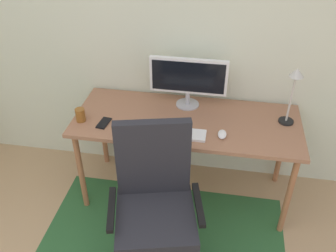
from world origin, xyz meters
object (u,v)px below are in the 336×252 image
at_px(keyboard, 175,133).
at_px(coffee_cup, 80,115).
at_px(monitor, 188,78).
at_px(office_chair, 155,217).
at_px(computer_mouse, 222,134).
at_px(cell_phone, 104,123).
at_px(desk_lamp, 294,86).
at_px(desk, 187,127).

relative_size(keyboard, coffee_cup, 4.31).
distance_m(monitor, office_chair, 1.05).
bearing_deg(monitor, coffee_cup, -155.11).
relative_size(computer_mouse, office_chair, 0.10).
bearing_deg(cell_phone, desk_lamp, 17.86).
height_order(desk_lamp, office_chair, desk_lamp).
distance_m(coffee_cup, cell_phone, 0.18).
xyz_separation_m(keyboard, computer_mouse, (0.32, 0.03, 0.01)).
distance_m(desk, keyboard, 0.22).
relative_size(coffee_cup, office_chair, 0.09).
xyz_separation_m(monitor, cell_phone, (-0.57, -0.36, -0.23)).
distance_m(desk, coffee_cup, 0.79).
bearing_deg(desk, computer_mouse, -32.35).
bearing_deg(computer_mouse, desk_lamp, 29.19).
bearing_deg(desk_lamp, computer_mouse, -150.81).
relative_size(monitor, office_chair, 0.54).
distance_m(computer_mouse, desk_lamp, 0.59).
xyz_separation_m(desk, cell_phone, (-0.59, -0.16, 0.07)).
bearing_deg(coffee_cup, computer_mouse, -1.14).
height_order(computer_mouse, coffee_cup, coffee_cup).
relative_size(desk, office_chair, 1.54).
bearing_deg(keyboard, office_chair, -95.79).
bearing_deg(coffee_cup, desk, 10.98).
height_order(computer_mouse, desk_lamp, desk_lamp).
xyz_separation_m(monitor, keyboard, (-0.04, -0.40, -0.23)).
bearing_deg(office_chair, desk_lamp, 29.55).
relative_size(monitor, desk_lamp, 1.35).
relative_size(desk, monitor, 2.87).
bearing_deg(desk_lamp, coffee_cup, -171.11).
distance_m(desk, monitor, 0.37).
distance_m(desk, computer_mouse, 0.33).
xyz_separation_m(computer_mouse, coffee_cup, (-1.04, 0.02, 0.03)).
xyz_separation_m(monitor, computer_mouse, (0.29, -0.37, -0.22)).
bearing_deg(desk, desk_lamp, 6.64).
height_order(coffee_cup, cell_phone, coffee_cup).
xyz_separation_m(keyboard, office_chair, (-0.05, -0.50, -0.32)).
bearing_deg(cell_phone, office_chair, -40.55).
bearing_deg(monitor, computer_mouse, -51.83).
height_order(monitor, computer_mouse, monitor).
xyz_separation_m(coffee_cup, office_chair, (0.66, -0.55, -0.36)).
distance_m(keyboard, desk_lamp, 0.88).
relative_size(desk, computer_mouse, 16.15).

